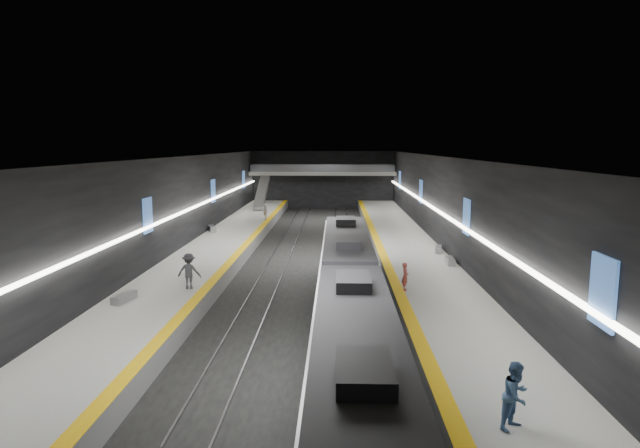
{
  "coord_description": "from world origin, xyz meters",
  "views": [
    {
      "loc": [
        1.89,
        -40.83,
        8.87
      ],
      "look_at": [
        0.53,
        4.12,
        2.2
      ],
      "focal_mm": 30.0,
      "sensor_mm": 36.0,
      "label": 1
    }
  ],
  "objects_px": {
    "bench_left_far": "(212,229)",
    "passenger_right_a": "(405,277)",
    "passenger_right_b": "(516,396)",
    "train": "(350,304)",
    "passenger_left_b": "(189,271)",
    "passenger_left_a": "(265,213)",
    "escalator": "(262,193)",
    "bench_right_near": "(450,261)",
    "bench_left_near": "(124,298)",
    "bench_right_far": "(438,249)"
  },
  "relations": [
    {
      "from": "bench_left_far",
      "to": "bench_right_far",
      "type": "xyz_separation_m",
      "value": [
        19.0,
        -8.9,
        -0.04
      ]
    },
    {
      "from": "passenger_right_a",
      "to": "passenger_left_a",
      "type": "distance_m",
      "value": 29.32
    },
    {
      "from": "bench_right_near",
      "to": "passenger_left_a",
      "type": "height_order",
      "value": "passenger_left_a"
    },
    {
      "from": "escalator",
      "to": "bench_left_far",
      "type": "height_order",
      "value": "escalator"
    },
    {
      "from": "bench_left_near",
      "to": "passenger_right_a",
      "type": "distance_m",
      "value": 14.72
    },
    {
      "from": "passenger_right_a",
      "to": "passenger_left_a",
      "type": "relative_size",
      "value": 0.97
    },
    {
      "from": "passenger_right_a",
      "to": "escalator",
      "type": "bearing_deg",
      "value": 20.44
    },
    {
      "from": "passenger_right_a",
      "to": "passenger_left_a",
      "type": "height_order",
      "value": "passenger_left_a"
    },
    {
      "from": "bench_left_far",
      "to": "passenger_left_a",
      "type": "xyz_separation_m",
      "value": [
        3.95,
        7.41,
        0.55
      ]
    },
    {
      "from": "escalator",
      "to": "passenger_right_a",
      "type": "relative_size",
      "value": 5.2
    },
    {
      "from": "escalator",
      "to": "passenger_right_b",
      "type": "height_order",
      "value": "escalator"
    },
    {
      "from": "passenger_right_b",
      "to": "passenger_left_b",
      "type": "height_order",
      "value": "passenger_left_b"
    },
    {
      "from": "passenger_right_b",
      "to": "passenger_left_a",
      "type": "xyz_separation_m",
      "value": [
        -12.46,
        41.39,
        -0.17
      ]
    },
    {
      "from": "bench_left_far",
      "to": "passenger_right_a",
      "type": "distance_m",
      "value": 24.85
    },
    {
      "from": "bench_right_near",
      "to": "passenger_left_b",
      "type": "distance_m",
      "value": 17.06
    },
    {
      "from": "passenger_left_a",
      "to": "escalator",
      "type": "bearing_deg",
      "value": -153.39
    },
    {
      "from": "escalator",
      "to": "bench_left_near",
      "type": "xyz_separation_m",
      "value": [
        -1.34,
        -40.92,
        -1.7
      ]
    },
    {
      "from": "passenger_right_b",
      "to": "passenger_right_a",
      "type": "bearing_deg",
      "value": 53.38
    },
    {
      "from": "train",
      "to": "passenger_left_b",
      "type": "bearing_deg",
      "value": 143.23
    },
    {
      "from": "bench_left_far",
      "to": "bench_right_far",
      "type": "bearing_deg",
      "value": -46.82
    },
    {
      "from": "bench_left_far",
      "to": "passenger_right_b",
      "type": "bearing_deg",
      "value": -85.93
    },
    {
      "from": "bench_left_far",
      "to": "passenger_right_b",
      "type": "height_order",
      "value": "passenger_right_b"
    },
    {
      "from": "train",
      "to": "bench_right_far",
      "type": "height_order",
      "value": "train"
    },
    {
      "from": "bench_left_near",
      "to": "passenger_right_b",
      "type": "height_order",
      "value": "passenger_right_b"
    },
    {
      "from": "bench_right_near",
      "to": "passenger_left_a",
      "type": "xyz_separation_m",
      "value": [
        -15.05,
        20.41,
        0.58
      ]
    },
    {
      "from": "bench_left_near",
      "to": "passenger_left_a",
      "type": "relative_size",
      "value": 1.05
    },
    {
      "from": "bench_left_far",
      "to": "passenger_left_a",
      "type": "height_order",
      "value": "passenger_left_a"
    },
    {
      "from": "train",
      "to": "bench_left_near",
      "type": "bearing_deg",
      "value": 160.58
    },
    {
      "from": "escalator",
      "to": "passenger_right_b",
      "type": "bearing_deg",
      "value": -74.71
    },
    {
      "from": "escalator",
      "to": "bench_right_far",
      "type": "bearing_deg",
      "value": -58.41
    },
    {
      "from": "bench_right_far",
      "to": "passenger_left_a",
      "type": "xyz_separation_m",
      "value": [
        -15.05,
        16.31,
        0.59
      ]
    },
    {
      "from": "passenger_left_a",
      "to": "passenger_left_b",
      "type": "xyz_separation_m",
      "value": [
        -0.62,
        -27.11,
        0.19
      ]
    },
    {
      "from": "train",
      "to": "bench_left_near",
      "type": "distance_m",
      "value": 12.06
    },
    {
      "from": "bench_right_far",
      "to": "bench_right_near",
      "type": "bearing_deg",
      "value": -79.79
    },
    {
      "from": "passenger_right_a",
      "to": "passenger_left_b",
      "type": "height_order",
      "value": "passenger_left_b"
    },
    {
      "from": "bench_right_near",
      "to": "passenger_right_a",
      "type": "relative_size",
      "value": 1.13
    },
    {
      "from": "escalator",
      "to": "passenger_left_b",
      "type": "xyz_separation_m",
      "value": [
        1.33,
        -38.44,
        -0.91
      ]
    },
    {
      "from": "escalator",
      "to": "bench_left_near",
      "type": "relative_size",
      "value": 4.78
    },
    {
      "from": "escalator",
      "to": "passenger_left_b",
      "type": "distance_m",
      "value": 38.47
    },
    {
      "from": "bench_left_near",
      "to": "passenger_right_b",
      "type": "xyz_separation_m",
      "value": [
        15.75,
        -11.79,
        0.76
      ]
    },
    {
      "from": "passenger_left_a",
      "to": "passenger_left_b",
      "type": "bearing_deg",
      "value": 15.54
    },
    {
      "from": "train",
      "to": "passenger_left_b",
      "type": "height_order",
      "value": "train"
    },
    {
      "from": "bench_left_far",
      "to": "bench_right_near",
      "type": "height_order",
      "value": "bench_left_far"
    },
    {
      "from": "bench_left_far",
      "to": "bench_right_far",
      "type": "relative_size",
      "value": 1.19
    },
    {
      "from": "bench_right_far",
      "to": "passenger_left_b",
      "type": "xyz_separation_m",
      "value": [
        -15.67,
        -10.8,
        0.78
      ]
    },
    {
      "from": "bench_left_far",
      "to": "passenger_right_a",
      "type": "xyz_separation_m",
      "value": [
        15.16,
        -19.68,
        0.53
      ]
    },
    {
      "from": "bench_right_near",
      "to": "passenger_left_b",
      "type": "bearing_deg",
      "value": -153.59
    },
    {
      "from": "passenger_right_b",
      "to": "bench_right_near",
      "type": "bearing_deg",
      "value": 41.35
    },
    {
      "from": "passenger_left_a",
      "to": "train",
      "type": "bearing_deg",
      "value": 30.33
    },
    {
      "from": "bench_left_far",
      "to": "passenger_right_a",
      "type": "bearing_deg",
      "value": -74.1
    }
  ]
}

